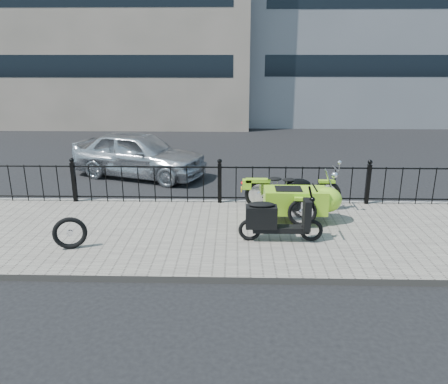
{
  "coord_description": "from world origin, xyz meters",
  "views": [
    {
      "loc": [
        0.36,
        -8.64,
        3.53
      ],
      "look_at": [
        0.14,
        -0.1,
        0.82
      ],
      "focal_mm": 35.0,
      "sensor_mm": 36.0,
      "label": 1
    }
  ],
  "objects_px": {
    "spare_tire": "(70,233)",
    "sedan_car": "(139,154)",
    "scooter": "(275,220)",
    "motorcycle_sidecar": "(303,198)"
  },
  "relations": [
    {
      "from": "motorcycle_sidecar",
      "to": "sedan_car",
      "type": "bearing_deg",
      "value": 138.83
    },
    {
      "from": "scooter",
      "to": "spare_tire",
      "type": "xyz_separation_m",
      "value": [
        -3.76,
        -0.46,
        -0.12
      ]
    },
    {
      "from": "sedan_car",
      "to": "scooter",
      "type": "bearing_deg",
      "value": -124.14
    },
    {
      "from": "spare_tire",
      "to": "sedan_car",
      "type": "xyz_separation_m",
      "value": [
        0.12,
        5.4,
        0.26
      ]
    },
    {
      "from": "scooter",
      "to": "spare_tire",
      "type": "distance_m",
      "value": 3.79
    },
    {
      "from": "scooter",
      "to": "spare_tire",
      "type": "relative_size",
      "value": 2.63
    },
    {
      "from": "motorcycle_sidecar",
      "to": "spare_tire",
      "type": "relative_size",
      "value": 3.72
    },
    {
      "from": "spare_tire",
      "to": "scooter",
      "type": "bearing_deg",
      "value": 7.03
    },
    {
      "from": "motorcycle_sidecar",
      "to": "scooter",
      "type": "distance_m",
      "value": 1.35
    },
    {
      "from": "scooter",
      "to": "motorcycle_sidecar",
      "type": "bearing_deg",
      "value": 59.43
    }
  ]
}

